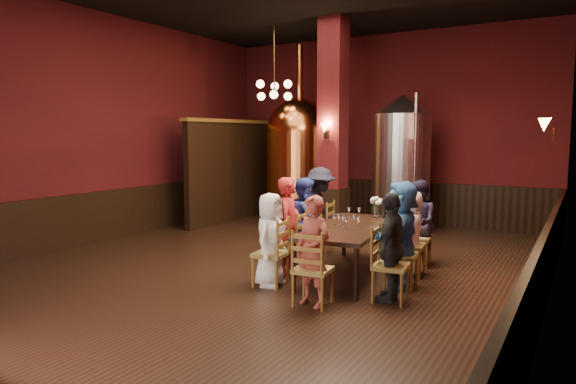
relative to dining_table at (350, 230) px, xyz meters
The scene contains 39 objects.
room 2.03m from the dining_table, behind, with size 10.00×10.02×4.50m.
wainscot_right 2.68m from the dining_table, ahead, with size 0.08×9.90×1.00m, color black.
wainscot_back 5.06m from the dining_table, 104.77° to the left, with size 7.90×0.08×1.00m, color black.
wainscot_left 5.25m from the dining_table, behind, with size 0.08×9.90×1.00m, color black.
column 3.52m from the dining_table, 120.21° to the left, with size 0.58×0.58×4.50m, color #4E1011.
partition 5.49m from the dining_table, 145.13° to the left, with size 0.22×3.50×2.40m, color black.
pendant_cluster 4.83m from the dining_table, 137.52° to the left, with size 0.90×0.90×1.70m, color #A57226, non-canonical shape.
sconce_wall 3.10m from the dining_table, 15.57° to the left, with size 0.20×0.20×0.36m, color black, non-canonical shape.
sconce_column 3.27m from the dining_table, 123.20° to the left, with size 0.20×0.20×0.36m, color black, non-canonical shape.
dining_table is the anchor object (origin of this frame).
chair_0 1.33m from the dining_table, 123.70° to the right, with size 0.46×0.46×0.92m, color brown, non-canonical shape.
person_0 1.31m from the dining_table, 123.70° to the right, with size 0.64×0.42×1.32m, color white.
chair_1 0.94m from the dining_table, 152.11° to the right, with size 0.46×0.46×0.92m, color brown, non-canonical shape.
person_1 0.91m from the dining_table, 152.11° to the right, with size 0.54×0.35×1.48m, color #A41C1F.
chair_2 0.94m from the dining_table, 165.45° to the left, with size 0.46×0.46×0.92m, color brown, non-canonical shape.
person_2 0.91m from the dining_table, 165.45° to the left, with size 0.69×0.34×1.43m, color navy.
chair_3 1.33m from the dining_table, 137.03° to the left, with size 0.46×0.46×0.92m, color brown, non-canonical shape.
person_3 1.32m from the dining_table, 137.03° to the left, with size 1.01×0.58×1.56m, color black.
chair_4 1.33m from the dining_table, 42.97° to the right, with size 0.46×0.46×0.92m, color brown, non-canonical shape.
person_4 1.31m from the dining_table, 42.97° to the right, with size 0.82×0.34×1.40m, color black.
chair_5 0.94m from the dining_table, 14.55° to the right, with size 0.46×0.46×0.92m, color brown, non-canonical shape.
person_5 0.91m from the dining_table, 14.55° to the right, with size 1.39×0.44×1.49m, color teal.
chair_6 0.94m from the dining_table, 27.89° to the left, with size 0.46×0.46×0.92m, color brown, non-canonical shape.
person_6 0.91m from the dining_table, 27.89° to the left, with size 0.64×0.41×1.30m, color white.
chair_7 1.33m from the dining_table, 56.30° to the left, with size 0.46×0.46×0.92m, color brown, non-canonical shape.
person_7 1.31m from the dining_table, 56.30° to the left, with size 0.68×0.33×1.40m, color #1E172F.
chair_8 1.57m from the dining_table, 83.33° to the right, with size 0.46×0.46×0.92m, color brown, non-canonical shape.
person_8 1.55m from the dining_table, 83.33° to the right, with size 0.50×0.33×1.38m, color #9F4035.
copper_kettle 4.88m from the dining_table, 128.14° to the left, with size 1.93×1.93×4.22m.
steel_vessel 3.84m from the dining_table, 96.47° to the left, with size 1.38×1.38×2.96m.
rose_vase 1.01m from the dining_table, 87.01° to the left, with size 0.21×0.21×0.35m.
wine_glass_0 0.16m from the dining_table, 51.31° to the left, with size 0.07×0.07×0.17m, color white, non-canonical shape.
wine_glass_1 0.23m from the dining_table, behind, with size 0.07×0.07×0.17m, color white, non-canonical shape.
wine_glass_2 0.29m from the dining_table, 78.65° to the right, with size 0.07×0.07×0.17m, color white, non-canonical shape.
wine_glass_3 0.30m from the dining_table, 38.03° to the right, with size 0.07×0.07×0.17m, color white, non-canonical shape.
wine_glass_4 0.81m from the dining_table, 102.37° to the left, with size 0.07×0.07×0.17m, color white, non-canonical shape.
wine_glass_5 0.28m from the dining_table, behind, with size 0.07×0.07×0.17m, color white, non-canonical shape.
wine_glass_6 0.81m from the dining_table, 114.37° to the left, with size 0.07×0.07×0.17m, color white, non-canonical shape.
wine_glass_7 0.21m from the dining_table, 107.14° to the right, with size 0.07×0.07×0.17m, color white, non-canonical shape.
Camera 1 is at (4.34, -6.98, 2.13)m, focal length 32.00 mm.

